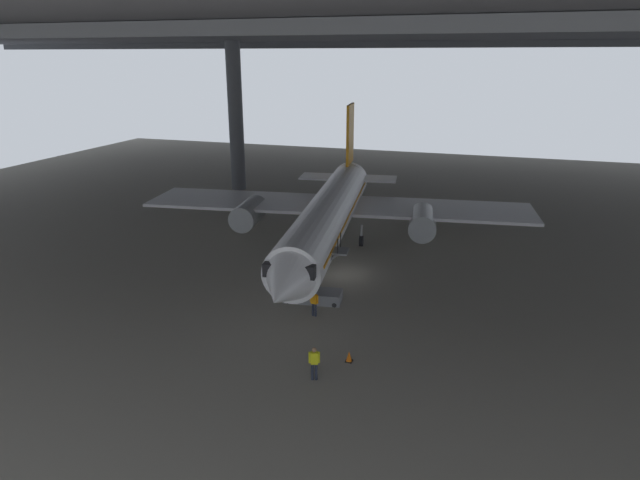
{
  "coord_description": "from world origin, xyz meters",
  "views": [
    {
      "loc": [
        10.41,
        -35.27,
        14.9
      ],
      "look_at": [
        -0.9,
        0.16,
        2.44
      ],
      "focal_mm": 30.88,
      "sensor_mm": 36.0,
      "label": 1
    }
  ],
  "objects_px": {
    "baggage_tug": "(428,214)",
    "airplane_main": "(330,212)",
    "boarding_stairs": "(314,291)",
    "crew_worker_near_nose": "(314,361)",
    "traffic_cone_orange": "(349,356)",
    "crew_worker_by_stairs": "(314,302)"
  },
  "relations": [
    {
      "from": "crew_worker_near_nose",
      "to": "traffic_cone_orange",
      "type": "height_order",
      "value": "crew_worker_near_nose"
    },
    {
      "from": "airplane_main",
      "to": "boarding_stairs",
      "type": "bearing_deg",
      "value": -79.5
    },
    {
      "from": "crew_worker_near_nose",
      "to": "traffic_cone_orange",
      "type": "relative_size",
      "value": 2.91
    },
    {
      "from": "crew_worker_by_stairs",
      "to": "baggage_tug",
      "type": "xyz_separation_m",
      "value": [
        3.9,
        22.91,
        -0.41
      ]
    },
    {
      "from": "airplane_main",
      "to": "traffic_cone_orange",
      "type": "relative_size",
      "value": 55.97
    },
    {
      "from": "crew_worker_by_stairs",
      "to": "crew_worker_near_nose",
      "type": "bearing_deg",
      "value": -71.7
    },
    {
      "from": "traffic_cone_orange",
      "to": "baggage_tug",
      "type": "xyz_separation_m",
      "value": [
        0.56,
        27.33,
        0.23
      ]
    },
    {
      "from": "crew_worker_near_nose",
      "to": "baggage_tug",
      "type": "distance_m",
      "value": 29.5
    },
    {
      "from": "crew_worker_near_nose",
      "to": "baggage_tug",
      "type": "bearing_deg",
      "value": 86.63
    },
    {
      "from": "airplane_main",
      "to": "boarding_stairs",
      "type": "distance_m",
      "value": 9.71
    },
    {
      "from": "boarding_stairs",
      "to": "crew_worker_near_nose",
      "type": "distance_m",
      "value": 9.06
    },
    {
      "from": "crew_worker_by_stairs",
      "to": "traffic_cone_orange",
      "type": "relative_size",
      "value": 2.73
    },
    {
      "from": "airplane_main",
      "to": "crew_worker_by_stairs",
      "type": "relative_size",
      "value": 20.47
    },
    {
      "from": "crew_worker_near_nose",
      "to": "crew_worker_by_stairs",
      "type": "relative_size",
      "value": 1.06
    },
    {
      "from": "airplane_main",
      "to": "traffic_cone_orange",
      "type": "bearing_deg",
      "value": -69.89
    },
    {
      "from": "baggage_tug",
      "to": "airplane_main",
      "type": "bearing_deg",
      "value": -118.37
    },
    {
      "from": "airplane_main",
      "to": "crew_worker_near_nose",
      "type": "bearing_deg",
      "value": -75.61
    },
    {
      "from": "boarding_stairs",
      "to": "baggage_tug",
      "type": "height_order",
      "value": "boarding_stairs"
    },
    {
      "from": "baggage_tug",
      "to": "boarding_stairs",
      "type": "bearing_deg",
      "value": -102.41
    },
    {
      "from": "crew_worker_by_stairs",
      "to": "traffic_cone_orange",
      "type": "bearing_deg",
      "value": -52.92
    },
    {
      "from": "crew_worker_by_stairs",
      "to": "traffic_cone_orange",
      "type": "height_order",
      "value": "crew_worker_by_stairs"
    },
    {
      "from": "airplane_main",
      "to": "crew_worker_by_stairs",
      "type": "height_order",
      "value": "airplane_main"
    }
  ]
}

